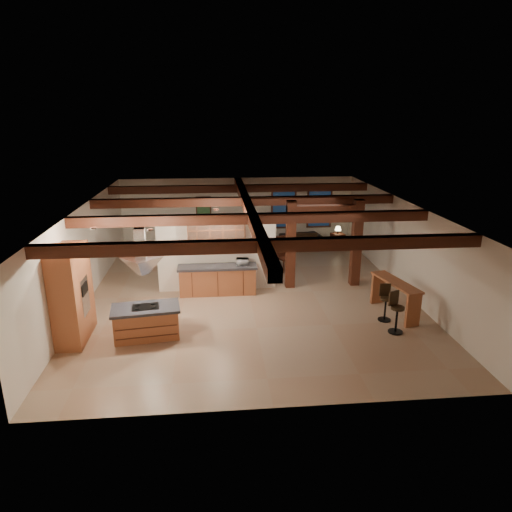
{
  "coord_description": "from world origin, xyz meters",
  "views": [
    {
      "loc": [
        -1.06,
        -13.6,
        5.55
      ],
      "look_at": [
        0.27,
        0.5,
        1.1
      ],
      "focal_mm": 32.0,
      "sensor_mm": 36.0,
      "label": 1
    }
  ],
  "objects_px": {
    "dining_table": "(257,261)",
    "bar_counter": "(395,292)",
    "sofa": "(296,238)",
    "kitchen_island": "(146,322)"
  },
  "relations": [
    {
      "from": "sofa",
      "to": "bar_counter",
      "type": "relative_size",
      "value": 1.11
    },
    {
      "from": "dining_table",
      "to": "sofa",
      "type": "bearing_deg",
      "value": 64.62
    },
    {
      "from": "sofa",
      "to": "bar_counter",
      "type": "bearing_deg",
      "value": 92.41
    },
    {
      "from": "kitchen_island",
      "to": "sofa",
      "type": "distance_m",
      "value": 9.72
    },
    {
      "from": "kitchen_island",
      "to": "bar_counter",
      "type": "xyz_separation_m",
      "value": [
        6.89,
        0.76,
        0.25
      ]
    },
    {
      "from": "sofa",
      "to": "dining_table",
      "type": "bearing_deg",
      "value": 46.62
    },
    {
      "from": "dining_table",
      "to": "sofa",
      "type": "distance_m",
      "value": 3.56
    },
    {
      "from": "dining_table",
      "to": "bar_counter",
      "type": "xyz_separation_m",
      "value": [
        3.53,
        -4.4,
        0.39
      ]
    },
    {
      "from": "dining_table",
      "to": "bar_counter",
      "type": "distance_m",
      "value": 5.65
    },
    {
      "from": "kitchen_island",
      "to": "dining_table",
      "type": "height_order",
      "value": "kitchen_island"
    }
  ]
}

